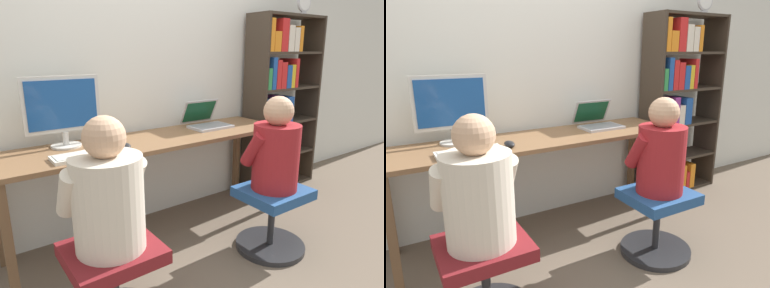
# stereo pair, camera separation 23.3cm
# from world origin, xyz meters

# --- Properties ---
(ground_plane) EXTENTS (14.00, 14.00, 0.00)m
(ground_plane) POSITION_xyz_m (0.00, 0.00, 0.00)
(ground_plane) COLOR brown
(wall_back) EXTENTS (10.00, 0.05, 2.60)m
(wall_back) POSITION_xyz_m (0.00, 0.62, 1.30)
(wall_back) COLOR silver
(wall_back) RESTS_ON ground_plane
(desk) EXTENTS (2.18, 0.55, 0.77)m
(desk) POSITION_xyz_m (0.00, 0.28, 0.69)
(desk) COLOR brown
(desk) RESTS_ON ground_plane
(desktop_monitor) EXTENTS (0.49, 0.20, 0.47)m
(desktop_monitor) POSITION_xyz_m (-0.60, 0.42, 1.02)
(desktop_monitor) COLOR beige
(desktop_monitor) RESTS_ON desk
(laptop) EXTENTS (0.34, 0.32, 0.22)m
(laptop) POSITION_xyz_m (0.55, 0.36, 0.82)
(laptop) COLOR #B7B7BC
(laptop) RESTS_ON desk
(keyboard) EXTENTS (0.40, 0.16, 0.03)m
(keyboard) POSITION_xyz_m (-0.57, 0.12, 0.78)
(keyboard) COLOR silver
(keyboard) RESTS_ON desk
(computer_mouse_by_keyboard) EXTENTS (0.06, 0.12, 0.04)m
(computer_mouse_by_keyboard) POSITION_xyz_m (-0.30, 0.15, 0.79)
(computer_mouse_by_keyboard) COLOR black
(computer_mouse_by_keyboard) RESTS_ON desk
(office_chair_left) EXTENTS (0.50, 0.50, 0.46)m
(office_chair_left) POSITION_xyz_m (-0.65, -0.42, 0.26)
(office_chair_left) COLOR #262628
(office_chair_left) RESTS_ON ground_plane
(office_chair_right) EXTENTS (0.50, 0.50, 0.46)m
(office_chair_right) POSITION_xyz_m (0.55, -0.39, 0.26)
(office_chair_right) COLOR #262628
(office_chair_right) RESTS_ON ground_plane
(person_at_monitor) EXTENTS (0.42, 0.34, 0.65)m
(person_at_monitor) POSITION_xyz_m (-0.65, -0.42, 0.74)
(person_at_monitor) COLOR beige
(person_at_monitor) RESTS_ON office_chair_left
(person_at_laptop) EXTENTS (0.39, 0.32, 0.64)m
(person_at_laptop) POSITION_xyz_m (0.55, -0.39, 0.74)
(person_at_laptop) COLOR maroon
(person_at_laptop) RESTS_ON office_chair_right
(bookshelf) EXTENTS (0.83, 0.29, 1.72)m
(bookshelf) POSITION_xyz_m (1.46, 0.39, 0.83)
(bookshelf) COLOR #382D23
(bookshelf) RESTS_ON ground_plane
(desk_clock) EXTENTS (0.19, 0.03, 0.21)m
(desk_clock) POSITION_xyz_m (1.67, 0.32, 1.83)
(desk_clock) COLOR #B2B2B7
(desk_clock) RESTS_ON bookshelf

